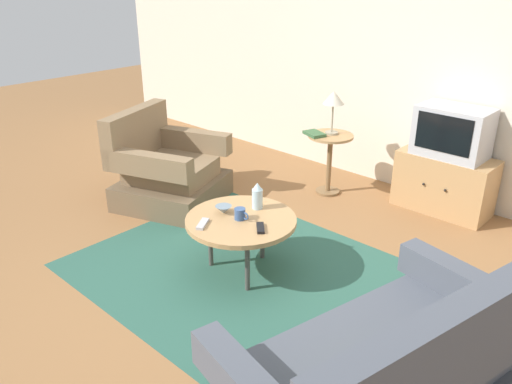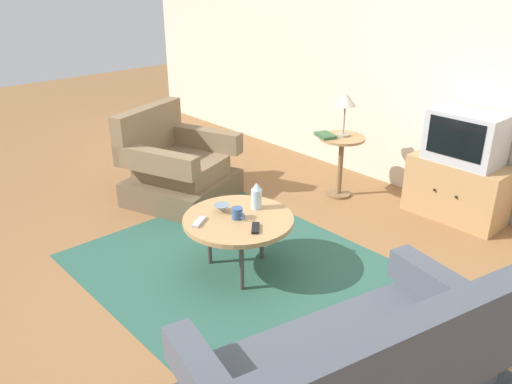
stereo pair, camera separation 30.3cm
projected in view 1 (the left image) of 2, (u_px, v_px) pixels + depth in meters
name	position (u px, v px, depth m)	size (l,w,h in m)	color
ground_plane	(238.00, 284.00, 3.77)	(16.00, 16.00, 0.00)	olive
back_wall	(422.00, 55.00, 4.90)	(9.00, 0.12, 2.70)	beige
area_rug	(242.00, 270.00, 3.94)	(2.37, 1.98, 0.00)	#2D5B4C
armchair	(166.00, 172.00, 4.98)	(1.13, 1.15, 0.89)	brown
couch	(383.00, 378.00, 2.52)	(1.18, 1.71, 0.89)	#3E424B
coffee_table	(241.00, 222.00, 3.77)	(0.81, 0.81, 0.45)	tan
side_table	(330.00, 152.00, 5.11)	(0.44, 0.44, 0.61)	tan
tv_stand	(444.00, 183.00, 4.81)	(0.86, 0.43, 0.54)	tan
television	(453.00, 132.00, 4.61)	(0.62, 0.41, 0.45)	#B7B7BC
table_lamp	(334.00, 100.00, 4.93)	(0.21, 0.21, 0.42)	#9E937A
vase	(257.00, 196.00, 3.87)	(0.08, 0.08, 0.21)	silver
mug	(240.00, 214.00, 3.72)	(0.13, 0.08, 0.08)	#335184
bowl	(224.00, 210.00, 3.82)	(0.12, 0.12, 0.06)	slate
tv_remote_dark	(260.00, 228.00, 3.59)	(0.14, 0.14, 0.02)	black
tv_remote_silver	(203.00, 224.00, 3.65)	(0.13, 0.17, 0.02)	#B2B2B7
book	(314.00, 134.00, 5.02)	(0.25, 0.21, 0.03)	#3D663D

